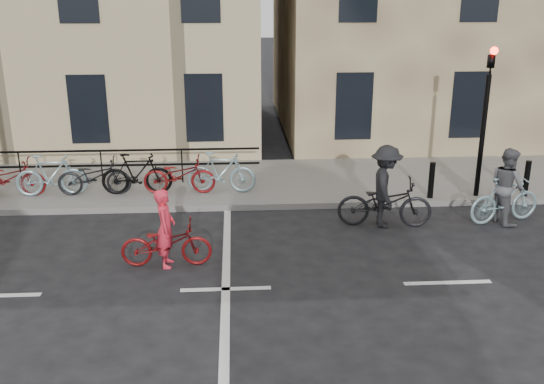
{
  "coord_description": "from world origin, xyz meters",
  "views": [
    {
      "loc": [
        0.22,
        -9.63,
        5.02
      ],
      "look_at": [
        0.95,
        2.09,
        1.1
      ],
      "focal_mm": 40.0,
      "sensor_mm": 36.0,
      "label": 1
    }
  ],
  "objects": [
    {
      "name": "traffic_light",
      "position": [
        6.2,
        4.34,
        2.45
      ],
      "size": [
        0.18,
        0.3,
        3.9
      ],
      "color": "black",
      "rests_on": "sidewalk"
    },
    {
      "name": "sidewalk",
      "position": [
        -4.0,
        6.0,
        0.07
      ],
      "size": [
        46.0,
        4.0,
        0.15
      ],
      "primitive_type": "cube",
      "color": "slate",
      "rests_on": "ground"
    },
    {
      "name": "cyclist_pink",
      "position": [
        -1.13,
        1.07,
        0.53
      ],
      "size": [
        1.72,
        0.61,
        1.53
      ],
      "rotation": [
        0.0,
        0.0,
        1.57
      ],
      "color": "maroon",
      "rests_on": "ground"
    },
    {
      "name": "cyclist_grey",
      "position": [
        6.27,
        2.89,
        0.7
      ],
      "size": [
        1.86,
        0.98,
        1.73
      ],
      "rotation": [
        0.0,
        0.0,
        1.82
      ],
      "color": "#8AACB4",
      "rests_on": "ground"
    },
    {
      "name": "parked_bikes",
      "position": [
        -3.87,
        5.04,
        0.65
      ],
      "size": [
        9.35,
        1.23,
        1.05
      ],
      "color": "black",
      "rests_on": "sidewalk"
    },
    {
      "name": "ground",
      "position": [
        0.0,
        0.0,
        0.0
      ],
      "size": [
        120.0,
        120.0,
        0.0
      ],
      "primitive_type": "plane",
      "color": "black",
      "rests_on": "ground"
    },
    {
      "name": "bollard_west",
      "position": [
        7.4,
        4.25,
        0.6
      ],
      "size": [
        0.14,
        0.14,
        0.9
      ],
      "primitive_type": "cylinder",
      "color": "black",
      "rests_on": "sidewalk"
    },
    {
      "name": "bollard_east",
      "position": [
        5.0,
        4.25,
        0.6
      ],
      "size": [
        0.14,
        0.14,
        0.9
      ],
      "primitive_type": "cylinder",
      "color": "black",
      "rests_on": "sidewalk"
    },
    {
      "name": "cyclist_dark",
      "position": [
        3.5,
        2.84,
        0.73
      ],
      "size": [
        2.15,
        1.27,
        1.85
      ],
      "rotation": [
        0.0,
        0.0,
        1.45
      ],
      "color": "black",
      "rests_on": "ground"
    }
  ]
}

